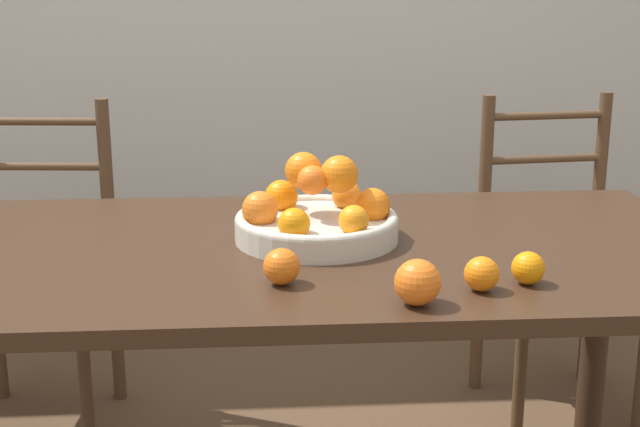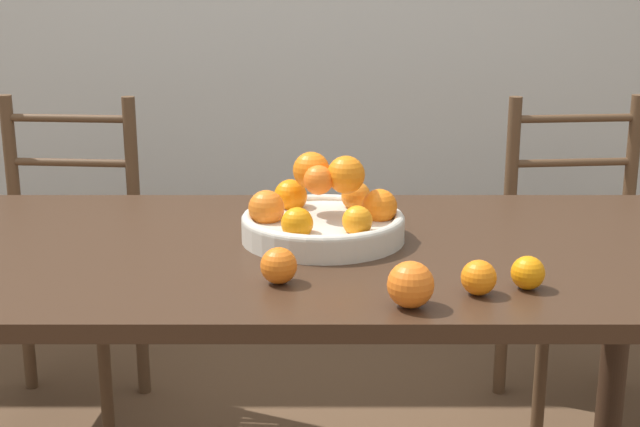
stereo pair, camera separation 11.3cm
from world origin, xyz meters
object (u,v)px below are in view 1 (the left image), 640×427
object	(u,v)px
fruit_bowl	(317,217)
orange_loose_1	(282,267)
orange_loose_3	(528,268)
chair_left	(35,271)
orange_loose_0	(482,274)
chair_right	(557,259)
orange_loose_2	(418,282)

from	to	relation	value
fruit_bowl	orange_loose_1	size ratio (longest dim) A/B	5.10
orange_loose_3	chair_left	xyz separation A→B (m)	(-1.15, 1.01, -0.33)
orange_loose_0	chair_left	bearing A→B (deg)	135.53
orange_loose_3	chair_right	xyz separation A→B (m)	(0.41, 1.01, -0.33)
orange_loose_0	orange_loose_2	bearing A→B (deg)	-154.55
orange_loose_2	orange_loose_3	distance (m)	0.24
orange_loose_2	orange_loose_1	bearing A→B (deg)	152.66
fruit_bowl	chair_left	bearing A→B (deg)	138.04
fruit_bowl	orange_loose_3	world-z (taller)	fruit_bowl
orange_loose_1	chair_left	size ratio (longest dim) A/B	0.07
chair_left	orange_loose_2	bearing A→B (deg)	-44.75
orange_loose_1	orange_loose_3	world-z (taller)	orange_loose_1
orange_loose_3	orange_loose_0	bearing A→B (deg)	-162.93
orange_loose_1	chair_right	world-z (taller)	chair_right
orange_loose_2	chair_right	xyz separation A→B (m)	(0.63, 1.10, -0.34)
orange_loose_0	orange_loose_1	size ratio (longest dim) A/B	0.93
orange_loose_1	orange_loose_2	size ratio (longest dim) A/B	0.84
orange_loose_0	orange_loose_1	xyz separation A→B (m)	(-0.36, 0.06, 0.00)
fruit_bowl	chair_left	distance (m)	1.10
fruit_bowl	orange_loose_1	xyz separation A→B (m)	(-0.08, -0.28, -0.02)
chair_left	orange_loose_1	bearing A→B (deg)	-49.46
orange_loose_1	chair_left	bearing A→B (deg)	125.54
fruit_bowl	chair_left	size ratio (longest dim) A/B	0.36
fruit_bowl	chair_right	world-z (taller)	chair_right
fruit_bowl	orange_loose_2	distance (m)	0.42
orange_loose_3	chair_left	distance (m)	1.56
orange_loose_2	chair_left	world-z (taller)	chair_left
orange_loose_1	chair_right	size ratio (longest dim) A/B	0.07
orange_loose_2	orange_loose_3	world-z (taller)	orange_loose_2
orange_loose_0	chair_left	size ratio (longest dim) A/B	0.07
chair_left	orange_loose_3	bearing A→B (deg)	-36.24
fruit_bowl	orange_loose_2	world-z (taller)	fruit_bowl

